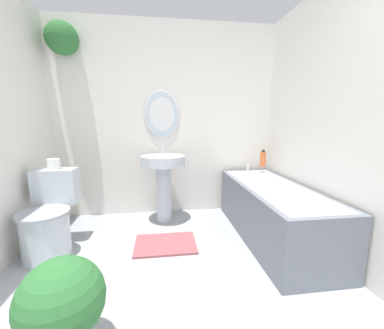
{
  "coord_description": "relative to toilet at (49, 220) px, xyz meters",
  "views": [
    {
      "loc": [
        -0.08,
        -0.42,
        1.19
      ],
      "look_at": [
        0.19,
        1.63,
        0.82
      ],
      "focal_mm": 22.0,
      "sensor_mm": 36.0,
      "label": 1
    }
  ],
  "objects": [
    {
      "name": "shampoo_bottle",
      "position": [
        2.31,
        0.65,
        0.41
      ],
      "size": [
        0.07,
        0.07,
        0.21
      ],
      "color": "#DB6633",
      "rests_on": "bathtub"
    },
    {
      "name": "toilet_paper_roll",
      "position": [
        0.0,
        0.21,
        0.48
      ],
      "size": [
        0.11,
        0.11,
        0.1
      ],
      "color": "white",
      "rests_on": "toilet"
    },
    {
      "name": "pedestal_sink",
      "position": [
        1.05,
        0.58,
        0.27
      ],
      "size": [
        0.52,
        0.52,
        0.9
      ],
      "color": "silver",
      "rests_on": "ground_plane"
    },
    {
      "name": "toilet",
      "position": [
        0.0,
        0.0,
        0.0
      ],
      "size": [
        0.42,
        0.6,
        0.74
      ],
      "color": "silver",
      "rests_on": "ground_plane"
    },
    {
      "name": "potted_plant",
      "position": [
        0.52,
        -1.07,
        -0.02
      ],
      "size": [
        0.41,
        0.41,
        0.54
      ],
      "color": "silver",
      "rests_on": "ground_plane"
    },
    {
      "name": "wall_right",
      "position": [
        2.51,
        -0.44,
        0.89
      ],
      "size": [
        0.06,
        2.74,
        2.4
      ],
      "color": "silver",
      "rests_on": "ground_plane"
    },
    {
      "name": "bathtub",
      "position": [
        2.14,
        0.0,
        -0.03
      ],
      "size": [
        0.63,
        1.64,
        0.63
      ],
      "color": "slate",
      "rests_on": "ground_plane"
    },
    {
      "name": "wall_back",
      "position": [
        0.99,
        0.89,
        0.97
      ],
      "size": [
        2.87,
        0.35,
        2.4
      ],
      "color": "silver",
      "rests_on": "ground_plane"
    },
    {
      "name": "bath_mat",
      "position": [
        1.05,
        -0.02,
        -0.3
      ],
      "size": [
        0.59,
        0.42,
        0.02
      ],
      "color": "#934C51",
      "rests_on": "ground_plane"
    }
  ]
}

